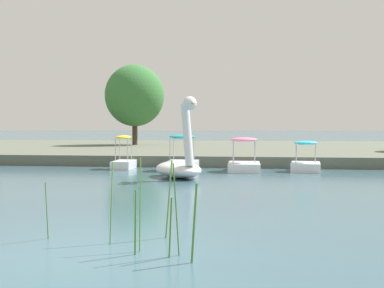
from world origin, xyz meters
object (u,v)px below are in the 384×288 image
object	(u,v)px
pedal_boat_cyan	(306,163)
pedal_boat_pink	(244,161)
swan_boat	(179,164)
tree_broadleaf_behind_dock	(135,96)
pedal_boat_yellow	(124,159)
pedal_boat_teal	(182,160)

from	to	relation	value
pedal_boat_cyan	pedal_boat_pink	distance (m)	2.82
swan_boat	pedal_boat_cyan	bearing A→B (deg)	33.73
swan_boat	pedal_boat_pink	bearing A→B (deg)	52.57
swan_boat	tree_broadleaf_behind_dock	size ratio (longest dim) A/B	0.49
pedal_boat_cyan	tree_broadleaf_behind_dock	bearing A→B (deg)	126.99
pedal_boat_cyan	pedal_boat_yellow	bearing A→B (deg)	178.18
swan_boat	tree_broadleaf_behind_dock	distance (m)	21.21
pedal_boat_teal	pedal_boat_yellow	world-z (taller)	pedal_boat_teal
pedal_boat_cyan	pedal_boat_pink	world-z (taller)	pedal_boat_pink
pedal_boat_cyan	pedal_boat_pink	xyz separation A→B (m)	(-2.81, -0.27, 0.07)
swan_boat	pedal_boat_teal	xyz separation A→B (m)	(-0.40, 3.35, -0.08)
swan_boat	pedal_boat_teal	size ratio (longest dim) A/B	1.53
pedal_boat_teal	pedal_boat_yellow	distance (m)	3.00
pedal_boat_teal	pedal_boat_cyan	bearing A→B (deg)	1.95
pedal_boat_pink	swan_boat	bearing A→B (deg)	-127.43
swan_boat	tree_broadleaf_behind_dock	world-z (taller)	tree_broadleaf_behind_dock
swan_boat	pedal_boat_yellow	distance (m)	5.09
pedal_boat_cyan	pedal_boat_teal	distance (m)	5.72
tree_broadleaf_behind_dock	swan_boat	bearing A→B (deg)	-70.85
swan_boat	pedal_boat_cyan	distance (m)	6.39
tree_broadleaf_behind_dock	pedal_boat_teal	bearing A→B (deg)	-68.48
pedal_boat_cyan	pedal_boat_teal	size ratio (longest dim) A/B	1.00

